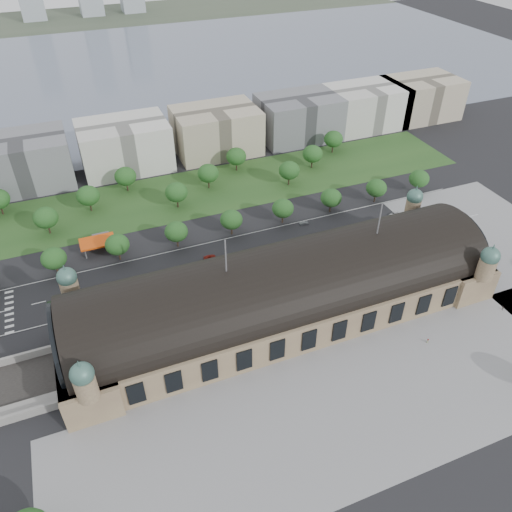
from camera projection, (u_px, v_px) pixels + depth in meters
name	position (u px, v px, depth m)	size (l,w,h in m)	color
ground	(282.00, 313.00, 177.02)	(900.00, 900.00, 0.00)	black
station	(283.00, 292.00, 170.76)	(150.00, 48.40, 44.30)	#9E8762
plaza_south	(374.00, 401.00, 147.61)	(190.00, 48.00, 0.12)	gray
plaza_east	(508.00, 249.00, 207.50)	(56.00, 100.00, 0.12)	gray
road_slab	(197.00, 265.00, 199.05)	(260.00, 26.00, 0.10)	black
grass_belt	(175.00, 197.00, 240.99)	(300.00, 45.00, 0.10)	#254A1D
petrol_station	(100.00, 240.00, 207.29)	(14.00, 13.00, 5.05)	#D7470C
lake	(128.00, 70.00, 396.22)	(700.00, 320.00, 0.08)	slate
far_shore	(94.00, 17.00, 543.34)	(700.00, 120.00, 0.14)	#44513D
office_2	(22.00, 162.00, 243.86)	(45.00, 32.00, 24.00)	slate
office_3	(125.00, 145.00, 258.66)	(45.00, 32.00, 24.00)	silver
office_4	(216.00, 131.00, 273.46)	(45.00, 32.00, 24.00)	#BBAE92
office_5	(298.00, 117.00, 288.25)	(45.00, 32.00, 24.00)	slate
office_6	(366.00, 107.00, 301.57)	(45.00, 32.00, 24.00)	silver
office_7	(420.00, 98.00, 313.40)	(45.00, 32.00, 24.00)	#BBAE92
tree_row_2	(54.00, 258.00, 190.17)	(9.60, 9.60, 11.52)	#2D2116
tree_row_3	(117.00, 245.00, 197.28)	(9.60, 9.60, 11.52)	#2D2116
tree_row_4	(176.00, 232.00, 204.38)	(9.60, 9.60, 11.52)	#2D2116
tree_row_5	(231.00, 220.00, 211.48)	(9.60, 9.60, 11.52)	#2D2116
tree_row_6	(283.00, 208.00, 218.58)	(9.60, 9.60, 11.52)	#2D2116
tree_row_7	(331.00, 198.00, 225.68)	(9.60, 9.60, 11.52)	#2D2116
tree_row_8	(376.00, 188.00, 232.79)	(9.60, 9.60, 11.52)	#2D2116
tree_row_9	(419.00, 179.00, 239.89)	(9.60, 9.60, 11.52)	#2D2116
tree_belt_3	(46.00, 218.00, 211.57)	(10.40, 10.40, 12.48)	#2D2116
tree_belt_4	(88.00, 196.00, 226.02)	(10.40, 10.40, 12.48)	#2D2116
tree_belt_5	(125.00, 176.00, 240.47)	(10.40, 10.40, 12.48)	#2D2116
tree_belt_6	(176.00, 192.00, 228.43)	(10.40, 10.40, 12.48)	#2D2116
tree_belt_7	(208.00, 173.00, 242.88)	(10.40, 10.40, 12.48)	#2D2116
tree_belt_8	(236.00, 156.00, 257.33)	(10.40, 10.40, 12.48)	#2D2116
tree_belt_9	(289.00, 170.00, 245.30)	(10.40, 10.40, 12.48)	#2D2116
tree_belt_10	(313.00, 154.00, 259.75)	(10.40, 10.40, 12.48)	#2D2116
tree_belt_11	(333.00, 139.00, 274.20)	(10.40, 10.40, 12.48)	#2D2116
traffic_car_2	(74.00, 311.00, 176.83)	(2.30, 4.99, 1.39)	black
traffic_car_3	(210.00, 257.00, 201.91)	(2.02, 4.96, 1.44)	maroon
traffic_car_4	(234.00, 260.00, 200.07)	(1.68, 4.17, 1.42)	#1B264C
traffic_car_5	(304.00, 223.00, 221.57)	(1.40, 4.00, 1.32)	slate
traffic_car_6	(394.00, 215.00, 226.90)	(2.56, 5.56, 1.54)	silver
parked_car_0	(83.00, 315.00, 175.51)	(1.56, 4.48, 1.48)	black
parked_car_1	(105.00, 310.00, 177.35)	(2.61, 5.67, 1.57)	maroon
parked_car_2	(70.00, 318.00, 174.24)	(2.13, 5.23, 1.52)	navy
parked_car_3	(89.00, 313.00, 176.15)	(1.68, 4.18, 1.43)	slate
parked_car_4	(115.00, 314.00, 175.58)	(1.75, 5.02, 1.65)	#BBBBBD
parked_car_5	(212.00, 282.00, 189.66)	(2.30, 4.99, 1.39)	gray
parked_car_6	(212.00, 282.00, 189.68)	(1.86, 4.58, 1.33)	black
bus_west	(266.00, 255.00, 201.69)	(2.71, 11.58, 3.23)	#CC4720
bus_mid	(273.00, 253.00, 202.62)	(2.66, 11.35, 3.16)	silver
bus_east	(307.00, 244.00, 207.14)	(2.81, 11.99, 3.34)	silver
pedestrian_0	(428.00, 341.00, 165.47)	(0.83, 0.48, 1.70)	gray
pedestrian_2	(503.00, 308.00, 177.95)	(0.89, 0.51, 1.83)	gray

